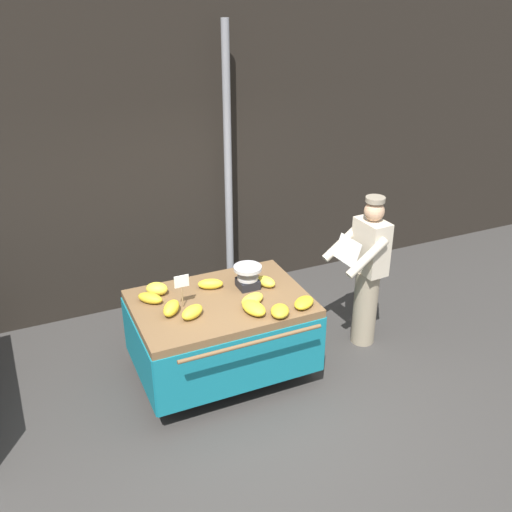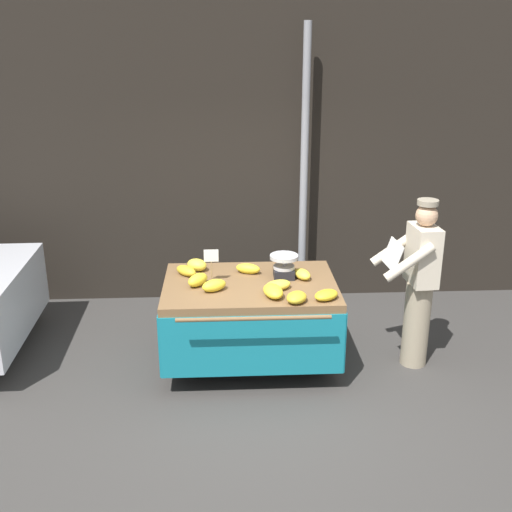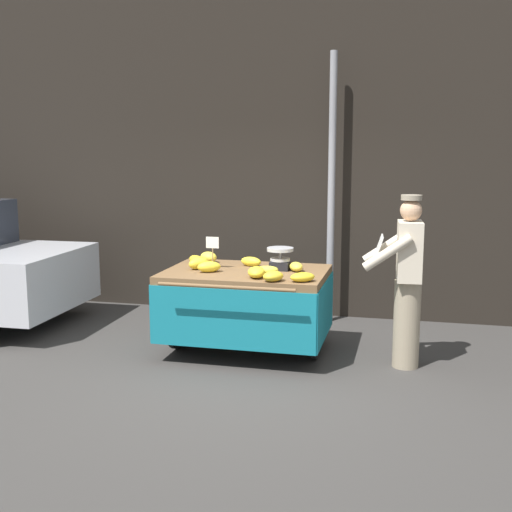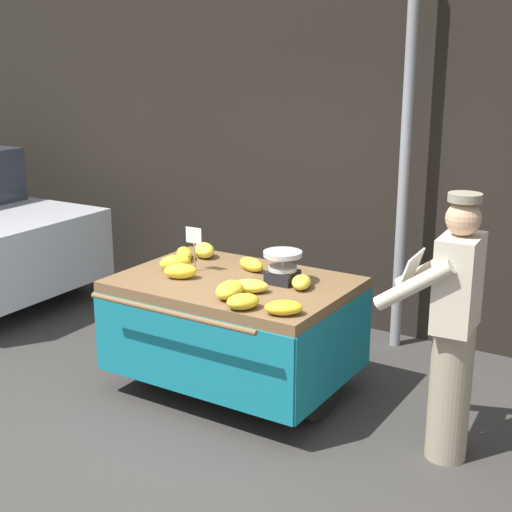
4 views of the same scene
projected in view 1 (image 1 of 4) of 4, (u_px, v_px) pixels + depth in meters
name	position (u px, v px, depth m)	size (l,w,h in m)	color
ground_plane	(258.00, 419.00, 5.41)	(60.00, 60.00, 0.00)	#383533
back_wall	(163.00, 127.00, 6.62)	(16.00, 0.24, 4.30)	black
street_pole	(228.00, 171.00, 6.77)	(0.09, 0.09, 3.31)	gray
banana_cart	(221.00, 320.00, 5.71)	(1.70, 1.37, 0.89)	brown
weighing_scale	(248.00, 277.00, 5.78)	(0.28, 0.28, 0.24)	black
price_sign	(182.00, 284.00, 5.38)	(0.14, 0.01, 0.34)	#997A51
banana_bunch_0	(192.00, 312.00, 5.31)	(0.14, 0.24, 0.11)	yellow
banana_bunch_1	(210.00, 284.00, 5.79)	(0.11, 0.25, 0.10)	yellow
banana_bunch_2	(254.00, 308.00, 5.37)	(0.17, 0.29, 0.11)	yellow
banana_bunch_3	(304.00, 303.00, 5.48)	(0.16, 0.25, 0.09)	gold
banana_bunch_4	(280.00, 311.00, 5.33)	(0.17, 0.22, 0.10)	gold
banana_bunch_5	(171.00, 308.00, 5.36)	(0.13, 0.24, 0.12)	yellow
banana_bunch_6	(252.00, 299.00, 5.53)	(0.15, 0.26, 0.09)	yellow
banana_bunch_7	(157.00, 289.00, 5.68)	(0.16, 0.21, 0.12)	yellow
banana_bunch_8	(150.00, 298.00, 5.55)	(0.12, 0.26, 0.10)	gold
banana_bunch_9	(266.00, 282.00, 5.84)	(0.13, 0.22, 0.10)	yellow
vendor_person	(367.00, 272.00, 6.17)	(0.60, 0.54, 1.71)	gray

